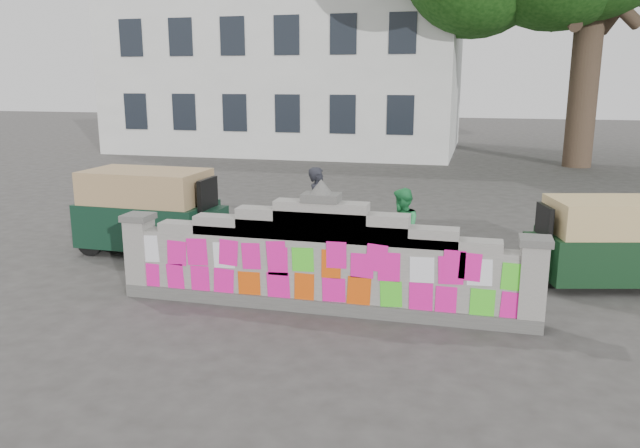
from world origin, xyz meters
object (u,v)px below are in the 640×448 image
object	(u,v)px
rickshaw_right	(610,241)
cyclist_rider	(318,220)
cyclist_bike	(318,236)
rickshaw_left	(151,210)
pedestrian	(401,231)

from	to	relation	value
rickshaw_right	cyclist_rider	bearing A→B (deg)	-17.57
cyclist_bike	rickshaw_left	world-z (taller)	rickshaw_left
cyclist_bike	rickshaw_right	world-z (taller)	rickshaw_right
pedestrian	rickshaw_left	world-z (taller)	rickshaw_left
pedestrian	rickshaw_right	xyz separation A→B (m)	(3.49, 0.14, -0.00)
rickshaw_right	pedestrian	bearing A→B (deg)	-11.93
cyclist_bike	rickshaw_right	distance (m)	5.16
cyclist_bike	rickshaw_right	bearing A→B (deg)	-94.08
cyclist_rider	pedestrian	xyz separation A→B (m)	(1.66, -0.44, -0.01)
rickshaw_right	cyclist_bike	bearing A→B (deg)	-17.57
cyclist_rider	rickshaw_right	world-z (taller)	cyclist_rider
cyclist_bike	pedestrian	distance (m)	1.74
rickshaw_left	pedestrian	bearing A→B (deg)	-0.46
cyclist_rider	rickshaw_right	bearing A→B (deg)	-94.08
cyclist_rider	rickshaw_left	world-z (taller)	rickshaw_left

